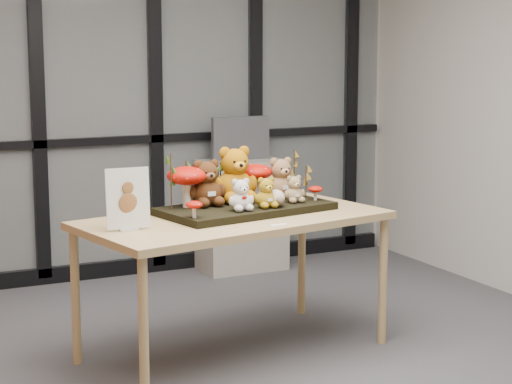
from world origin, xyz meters
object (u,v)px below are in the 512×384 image
display_table (234,228)px  mushroom_front_left (194,208)px  bear_tan_back (281,176)px  bear_beige_small (294,187)px  bear_white_bow (241,193)px  bear_brown_medium (206,180)px  bear_small_yellow (266,191)px  sign_holder (128,201)px  diorama_tray (246,209)px  bear_pooh_yellow (234,171)px  plush_cream_hedgehog (275,197)px  mushroom_back_left (187,185)px  mushroom_back_right (255,179)px  mushroom_front_right (315,192)px  cabinet (242,215)px  monitor (241,138)px

display_table → mushroom_front_left: (-0.30, -0.14, 0.16)m
bear_tan_back → bear_beige_small: size_ratio=1.54×
mushroom_front_left → bear_white_bow: bearing=14.9°
bear_brown_medium → bear_small_yellow: bear_brown_medium is taller
display_table → mushroom_front_left: size_ratio=18.16×
bear_small_yellow → sign_holder: (-0.85, -0.07, 0.02)m
display_table → bear_brown_medium: 0.32m
diorama_tray → bear_small_yellow: (0.07, -0.12, 0.12)m
bear_pooh_yellow → bear_small_yellow: bearing=-82.2°
display_table → plush_cream_hedgehog: 0.30m
bear_brown_medium → mushroom_back_left: bear_brown_medium is taller
mushroom_back_left → bear_tan_back: bearing=3.6°
diorama_tray → bear_pooh_yellow: bearing=85.3°
bear_white_bow → mushroom_back_right: 0.42m
diorama_tray → sign_holder: 0.81m
bear_small_yellow → mushroom_front_right: size_ratio=2.03×
bear_tan_back → mushroom_back_right: bear_tan_back is taller
bear_white_bow → bear_beige_small: bear_white_bow is taller
bear_beige_small → plush_cream_hedgehog: (-0.16, -0.08, -0.03)m
bear_tan_back → mushroom_front_right: (0.15, -0.16, -0.09)m
cabinet → bear_small_yellow: bearing=-110.8°
bear_tan_back → mushroom_back_left: size_ratio=1.05×
mushroom_back_right → mushroom_front_left: (-0.57, -0.42, -0.06)m
diorama_tray → bear_tan_back: 0.36m
mushroom_back_right → sign_holder: sign_holder is taller
display_table → bear_small_yellow: 0.28m
mushroom_back_right → diorama_tray: bearing=-129.2°
bear_brown_medium → sign_holder: 0.62m
bear_small_yellow → plush_cream_hedgehog: bearing=-6.0°
bear_beige_small → mushroom_front_right: size_ratio=1.85×
bear_brown_medium → bear_small_yellow: bearing=-46.1°
bear_white_bow → sign_holder: 0.68m
diorama_tray → mushroom_back_right: mushroom_back_right is taller
bear_brown_medium → cabinet: size_ratio=0.34×
bear_white_bow → cabinet: bearing=54.3°
plush_cream_hedgehog → mushroom_back_right: (0.02, 0.31, 0.06)m
plush_cream_hedgehog → mushroom_front_right: 0.32m
diorama_tray → sign_holder: size_ratio=3.00×
display_table → mushroom_front_right: bearing=-5.5°
plush_cream_hedgehog → mushroom_back_left: size_ratio=0.42×
mushroom_back_left → mushroom_front_left: mushroom_back_left is taller
diorama_tray → bear_white_bow: (-0.10, -0.15, 0.12)m
monitor → bear_tan_back: bearing=-106.4°
plush_cream_hedgehog → mushroom_front_left: plush_cream_hedgehog is taller
plush_cream_hedgehog → cabinet: (0.63, 1.82, -0.47)m
diorama_tray → mushroom_front_left: bearing=-161.5°
bear_brown_medium → bear_white_bow: bearing=-74.2°
bear_beige_small → mushroom_front_right: 0.15m
bear_white_bow → bear_brown_medium: bearing=105.8°
bear_beige_small → mushroom_back_right: size_ratio=0.77×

